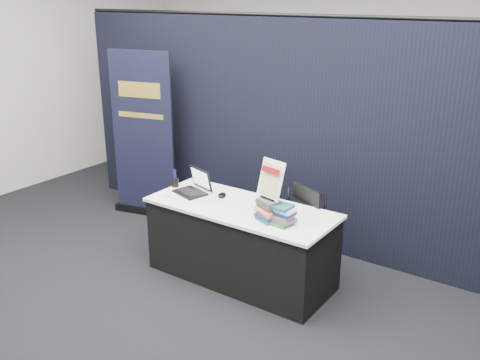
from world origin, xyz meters
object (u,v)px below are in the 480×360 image
object	(u,v)px
book_stack_short	(282,214)
book_stack_tall	(268,210)
display_table	(241,243)
stacking_chair	(297,232)
laptop	(193,187)
info_sign	(271,180)
pullup_banner	(143,145)

from	to	relation	value
book_stack_short	book_stack_tall	bearing A→B (deg)	178.02
display_table	book_stack_short	bearing A→B (deg)	-13.49
stacking_chair	laptop	bearing A→B (deg)	-143.34
display_table	info_sign	world-z (taller)	info_sign
display_table	laptop	distance (m)	0.74
display_table	book_stack_tall	size ratio (longest dim) A/B	7.23
book_stack_tall	display_table	bearing A→B (deg)	162.51
pullup_banner	stacking_chair	world-z (taller)	pullup_banner
book_stack_tall	info_sign	xyz separation A→B (m)	(0.00, 0.03, 0.26)
book_stack_short	display_table	bearing A→B (deg)	166.51
info_sign	pullup_banner	size ratio (longest dim) A/B	0.17
laptop	book_stack_short	distance (m)	1.12
info_sign	pullup_banner	bearing A→B (deg)	174.82
book_stack_tall	stacking_chair	xyz separation A→B (m)	(0.08, 0.40, -0.34)
display_table	book_stack_tall	distance (m)	0.61
book_stack_short	pullup_banner	bearing A→B (deg)	162.27
display_table	book_stack_short	world-z (taller)	book_stack_short
display_table	stacking_chair	distance (m)	0.55
book_stack_short	stacking_chair	xyz separation A→B (m)	(-0.06, 0.40, -0.33)
laptop	book_stack_short	bearing A→B (deg)	8.78
laptop	pullup_banner	world-z (taller)	pullup_banner
pullup_banner	info_sign	bearing A→B (deg)	-31.66
book_stack_short	stacking_chair	world-z (taller)	book_stack_short
laptop	book_stack_tall	size ratio (longest dim) A/B	1.47
laptop	stacking_chair	xyz separation A→B (m)	(1.06, 0.25, -0.30)
book_stack_short	info_sign	distance (m)	0.31
display_table	stacking_chair	world-z (taller)	stacking_chair
display_table	stacking_chair	bearing A→B (deg)	31.45
laptop	info_sign	distance (m)	1.03
laptop	stacking_chair	size ratio (longest dim) A/B	0.41
display_table	book_stack_tall	bearing A→B (deg)	-17.49
info_sign	pullup_banner	world-z (taller)	pullup_banner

